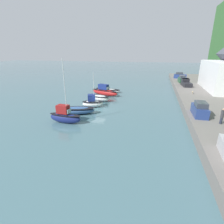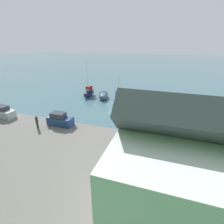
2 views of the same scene
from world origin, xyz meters
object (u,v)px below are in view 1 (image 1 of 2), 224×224
(moored_boat_1, at_px, (104,91))
(dog_on_quay, at_px, (193,92))
(parked_car_2, at_px, (200,110))
(person_on_quay, at_px, (222,116))
(parked_car_3, at_px, (180,76))
(moored_boat_2, at_px, (100,98))
(moored_boat_0, at_px, (108,90))
(moored_boat_4, at_px, (78,110))
(moored_boat_3, at_px, (93,102))
(parked_car_0, at_px, (182,79))
(pickup_truck_0, at_px, (186,83))
(moored_boat_5, at_px, (65,116))

(moored_boat_1, distance_m, dog_on_quay, 20.76)
(parked_car_2, xyz_separation_m, person_on_quay, (2.82, 2.11, 0.18))
(parked_car_3, xyz_separation_m, dog_on_quay, (25.00, 0.18, -0.46))
(moored_boat_1, bearing_deg, person_on_quay, 70.31)
(moored_boat_2, xyz_separation_m, parked_car_3, (-30.98, 20.02, 1.68))
(moored_boat_0, xyz_separation_m, person_on_quay, (21.12, 21.55, 2.06))
(moored_boat_2, distance_m, person_on_quay, 23.95)
(moored_boat_2, bearing_deg, moored_boat_4, 0.54)
(person_on_quay, bearing_deg, moored_boat_2, -119.29)
(moored_boat_3, bearing_deg, parked_car_0, 123.36)
(moored_boat_1, bearing_deg, parked_car_0, 147.90)
(person_on_quay, bearing_deg, moored_boat_1, -128.93)
(moored_boat_2, relative_size, dog_on_quay, 5.48)
(moored_boat_0, xyz_separation_m, parked_car_2, (18.30, 19.44, 1.88))
(moored_boat_3, height_order, parked_car_0, moored_boat_3)
(pickup_truck_0, xyz_separation_m, dog_on_quay, (10.04, 0.14, -0.36))
(moored_boat_2, distance_m, moored_boat_5, 13.36)
(moored_boat_0, relative_size, pickup_truck_0, 1.49)
(parked_car_2, distance_m, person_on_quay, 3.53)
(moored_boat_5, distance_m, parked_car_0, 40.80)
(parked_car_0, bearing_deg, dog_on_quay, -91.11)
(person_on_quay, bearing_deg, moored_boat_3, -109.25)
(moored_boat_2, relative_size, parked_car_0, 1.12)
(moored_boat_2, relative_size, pickup_truck_0, 0.98)
(moored_boat_5, height_order, person_on_quay, moored_boat_5)
(pickup_truck_0, distance_m, dog_on_quay, 10.05)
(moored_boat_5, bearing_deg, parked_car_3, 156.88)
(moored_boat_3, xyz_separation_m, pickup_truck_0, (-20.42, 20.10, 1.37))
(moored_boat_3, height_order, dog_on_quay, moored_boat_3)
(moored_boat_0, relative_size, moored_boat_5, 0.76)
(person_on_quay, height_order, dog_on_quay, person_on_quay)
(pickup_truck_0, bearing_deg, dog_on_quay, -96.43)
(moored_boat_3, bearing_deg, moored_boat_4, -33.17)
(person_on_quay, bearing_deg, dog_on_quay, -177.97)
(parked_car_3, relative_size, dog_on_quay, 5.01)
(moored_boat_4, bearing_deg, pickup_truck_0, 122.03)
(moored_boat_4, relative_size, dog_on_quay, 7.35)
(moored_boat_5, relative_size, person_on_quay, 4.55)
(parked_car_0, height_order, pickup_truck_0, parked_car_0)
(parked_car_0, distance_m, parked_car_3, 9.30)
(moored_boat_1, distance_m, parked_car_3, 32.71)
(moored_boat_2, xyz_separation_m, parked_car_2, (8.86, 18.71, 1.68))
(parked_car_0, distance_m, dog_on_quay, 15.73)
(moored_boat_2, xyz_separation_m, person_on_quay, (11.68, 20.83, 1.86))
(moored_boat_3, bearing_deg, dog_on_quay, 97.50)
(moored_boat_0, relative_size, moored_boat_3, 1.08)
(moored_boat_3, height_order, moored_boat_5, moored_boat_5)
(moored_boat_4, bearing_deg, moored_boat_0, 161.01)
(dog_on_quay, bearing_deg, moored_boat_4, 38.77)
(moored_boat_3, distance_m, parked_car_3, 40.70)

